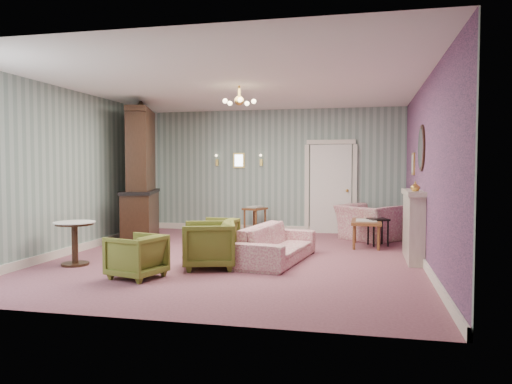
% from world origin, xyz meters
% --- Properties ---
extents(floor, '(7.00, 7.00, 0.00)m').
position_xyz_m(floor, '(0.00, 0.00, 0.00)').
color(floor, '#915464').
rests_on(floor, ground).
extents(ceiling, '(7.00, 7.00, 0.00)m').
position_xyz_m(ceiling, '(0.00, 0.00, 2.90)').
color(ceiling, white).
rests_on(ceiling, ground).
extents(wall_back, '(6.00, 0.00, 6.00)m').
position_xyz_m(wall_back, '(0.00, 3.50, 1.45)').
color(wall_back, gray).
rests_on(wall_back, ground).
extents(wall_front, '(6.00, 0.00, 6.00)m').
position_xyz_m(wall_front, '(0.00, -3.50, 1.45)').
color(wall_front, gray).
rests_on(wall_front, ground).
extents(wall_left, '(0.00, 7.00, 7.00)m').
position_xyz_m(wall_left, '(-3.00, 0.00, 1.45)').
color(wall_left, gray).
rests_on(wall_left, ground).
extents(wall_right, '(0.00, 7.00, 7.00)m').
position_xyz_m(wall_right, '(3.00, 0.00, 1.45)').
color(wall_right, gray).
rests_on(wall_right, ground).
extents(wall_right_floral, '(0.00, 7.00, 7.00)m').
position_xyz_m(wall_right_floral, '(2.98, 0.00, 1.45)').
color(wall_right_floral, '#B95C8F').
rests_on(wall_right_floral, ground).
extents(door, '(1.12, 0.12, 2.16)m').
position_xyz_m(door, '(1.30, 3.46, 1.08)').
color(door, white).
rests_on(door, floor).
extents(olive_chair_a, '(0.76, 0.79, 0.67)m').
position_xyz_m(olive_chair_a, '(-1.01, -1.80, 0.33)').
color(olive_chair_a, olive).
rests_on(olive_chair_a, floor).
extents(olive_chair_b, '(0.90, 0.93, 0.78)m').
position_xyz_m(olive_chair_b, '(-0.24, -0.94, 0.39)').
color(olive_chair_b, olive).
rests_on(olive_chair_b, floor).
extents(olive_chair_c, '(0.68, 0.72, 0.69)m').
position_xyz_m(olive_chair_c, '(-0.51, 0.33, 0.35)').
color(olive_chair_c, olive).
rests_on(olive_chair_c, floor).
extents(sofa_chintz, '(0.88, 2.08, 0.79)m').
position_xyz_m(sofa_chintz, '(0.68, -0.18, 0.39)').
color(sofa_chintz, '#A44260').
rests_on(sofa_chintz, floor).
extents(wingback_chair, '(1.35, 1.29, 0.99)m').
position_xyz_m(wingback_chair, '(2.16, 2.57, 0.50)').
color(wingback_chair, '#A44260').
rests_on(wingback_chair, floor).
extents(dresser, '(1.09, 1.84, 2.90)m').
position_xyz_m(dresser, '(-2.49, 1.43, 1.45)').
color(dresser, black).
rests_on(dresser, floor).
extents(fireplace, '(0.30, 1.40, 1.16)m').
position_xyz_m(fireplace, '(2.86, 0.40, 0.58)').
color(fireplace, beige).
rests_on(fireplace, floor).
extents(mantel_vase, '(0.15, 0.15, 0.15)m').
position_xyz_m(mantel_vase, '(2.84, 0.00, 1.23)').
color(mantel_vase, gold).
rests_on(mantel_vase, fireplace).
extents(oval_mirror, '(0.04, 0.76, 0.84)m').
position_xyz_m(oval_mirror, '(2.96, 0.40, 1.85)').
color(oval_mirror, white).
rests_on(oval_mirror, wall_right).
extents(framed_print, '(0.04, 0.34, 0.42)m').
position_xyz_m(framed_print, '(2.97, 1.75, 1.60)').
color(framed_print, gold).
rests_on(framed_print, wall_right).
extents(coffee_table, '(0.56, 1.00, 0.51)m').
position_xyz_m(coffee_table, '(2.11, 1.67, 0.26)').
color(coffee_table, brown).
rests_on(coffee_table, floor).
extents(side_table_black, '(0.46, 0.46, 0.54)m').
position_xyz_m(side_table_black, '(2.33, 1.78, 0.27)').
color(side_table_black, black).
rests_on(side_table_black, floor).
extents(pedestal_table, '(0.75, 0.75, 0.69)m').
position_xyz_m(pedestal_table, '(-2.36, -1.18, 0.35)').
color(pedestal_table, black).
rests_on(pedestal_table, floor).
extents(nesting_table, '(0.55, 0.61, 0.66)m').
position_xyz_m(nesting_table, '(-0.38, 2.92, 0.33)').
color(nesting_table, brown).
rests_on(nesting_table, floor).
extents(gilt_mirror_back, '(0.28, 0.06, 0.36)m').
position_xyz_m(gilt_mirror_back, '(-0.90, 3.46, 1.70)').
color(gilt_mirror_back, gold).
rests_on(gilt_mirror_back, wall_back).
extents(sconce_left, '(0.16, 0.12, 0.30)m').
position_xyz_m(sconce_left, '(-1.45, 3.44, 1.70)').
color(sconce_left, gold).
rests_on(sconce_left, wall_back).
extents(sconce_right, '(0.16, 0.12, 0.30)m').
position_xyz_m(sconce_right, '(-0.35, 3.44, 1.70)').
color(sconce_right, gold).
rests_on(sconce_right, wall_back).
extents(chandelier, '(0.56, 0.56, 0.36)m').
position_xyz_m(chandelier, '(0.00, 0.00, 2.63)').
color(chandelier, gold).
rests_on(chandelier, ceiling).
extents(burgundy_cushion, '(0.41, 0.28, 0.39)m').
position_xyz_m(burgundy_cushion, '(2.11, 2.42, 0.48)').
color(burgundy_cushion, maroon).
rests_on(burgundy_cushion, wingback_chair).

